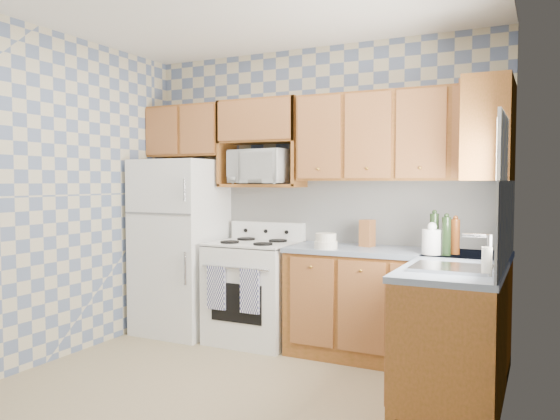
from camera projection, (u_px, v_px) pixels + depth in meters
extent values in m
plane|color=#917F5F|center=(225.00, 399.00, 3.69)|extent=(3.40, 3.40, 0.00)
cube|color=slate|center=(315.00, 195.00, 5.05)|extent=(3.40, 0.02, 2.70)
cube|color=slate|center=(499.00, 205.00, 2.87)|extent=(0.02, 3.20, 2.70)
cube|color=white|center=(356.00, 212.00, 4.88)|extent=(2.60, 0.02, 0.56)
cube|color=white|center=(506.00, 223.00, 3.60)|extent=(0.02, 1.60, 0.56)
cube|color=white|center=(181.00, 246.00, 5.32)|extent=(0.75, 0.70, 1.68)
cube|color=white|center=(254.00, 293.00, 5.01)|extent=(0.76, 0.65, 0.90)
cube|color=silver|center=(254.00, 244.00, 4.99)|extent=(0.76, 0.65, 0.02)
cube|color=white|center=(268.00, 231.00, 5.23)|extent=(0.76, 0.08, 0.17)
cube|color=navy|center=(216.00, 288.00, 4.78)|extent=(0.18, 0.02, 0.38)
cube|color=navy|center=(250.00, 291.00, 4.64)|extent=(0.18, 0.02, 0.38)
cube|color=brown|center=(394.00, 308.00, 4.47)|extent=(1.75, 0.60, 0.88)
cube|color=brown|center=(458.00, 331.00, 3.77)|extent=(0.60, 1.60, 0.88)
cube|color=slate|center=(395.00, 252.00, 4.44)|extent=(1.77, 0.63, 0.04)
cube|color=slate|center=(459.00, 265.00, 3.75)|extent=(0.63, 1.60, 0.04)
cube|color=brown|center=(400.00, 136.00, 4.52)|extent=(1.75, 0.33, 0.74)
cube|color=brown|center=(189.00, 132.00, 5.44)|extent=(0.82, 0.33, 0.50)
cube|color=brown|center=(489.00, 131.00, 4.04)|extent=(0.33, 0.70, 0.74)
cube|color=brown|center=(262.00, 186.00, 5.11)|extent=(0.80, 0.33, 0.03)
imported|color=white|center=(263.00, 167.00, 5.08)|extent=(0.62, 0.45, 0.32)
cube|color=#B7B7BC|center=(452.00, 269.00, 3.43)|extent=(0.48, 0.40, 0.03)
cube|color=white|center=(502.00, 185.00, 3.28)|extent=(0.02, 0.66, 0.86)
cylinder|color=black|center=(434.00, 234.00, 4.17)|extent=(0.07, 0.07, 0.31)
cylinder|color=black|center=(446.00, 236.00, 4.08)|extent=(0.07, 0.07, 0.29)
cylinder|color=#642F11|center=(455.00, 237.00, 4.14)|extent=(0.07, 0.07, 0.27)
cube|color=brown|center=(367.00, 233.00, 4.64)|extent=(0.13, 0.13, 0.23)
cylinder|color=white|center=(432.00, 242.00, 4.14)|extent=(0.15, 0.15, 0.19)
cylinder|color=silver|center=(487.00, 262.00, 3.19)|extent=(0.06, 0.06, 0.17)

